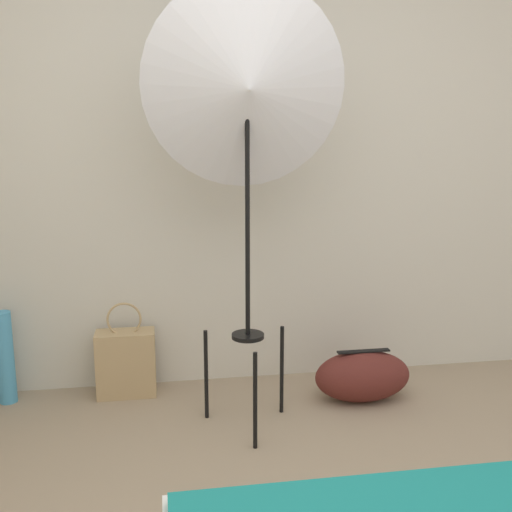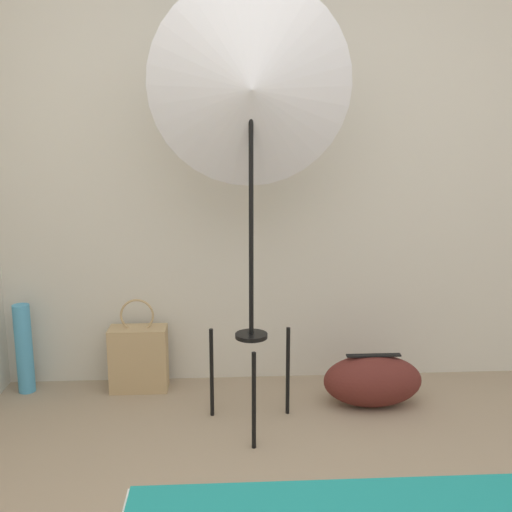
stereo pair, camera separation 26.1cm
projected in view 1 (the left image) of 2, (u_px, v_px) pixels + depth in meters
The scene contains 5 objects.
wall_back at pixel (231, 153), 3.28m from camera, with size 8.00×0.05×2.60m.
photo_umbrella at pixel (247, 90), 2.62m from camera, with size 0.94×0.40×2.08m.
tote_bag at pixel (126, 362), 3.25m from camera, with size 0.32×0.16×0.52m.
duffel_bag at pixel (362, 376), 3.19m from camera, with size 0.52×0.27×0.28m.
paper_roll at pixel (5, 358), 3.15m from camera, with size 0.09×0.09×0.50m.
Camera 1 is at (-0.39, -1.24, 1.41)m, focal length 42.00 mm.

